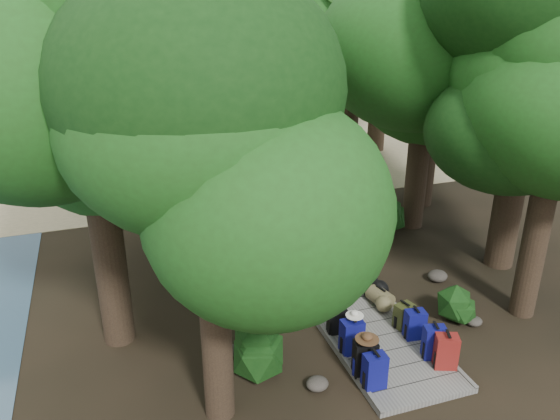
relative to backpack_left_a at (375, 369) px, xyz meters
name	(u,v)px	position (x,y,z in m)	size (l,w,h in m)	color
ground	(322,274)	(0.80, 4.35, -0.50)	(120.00, 120.00, 0.00)	black
sand_beach	(202,129)	(0.80, 20.35, -0.49)	(40.00, 22.00, 0.02)	tan
boardwalk	(308,255)	(0.80, 5.35, -0.44)	(2.00, 12.00, 0.12)	gray
backpack_left_a	(375,369)	(0.00, 0.00, 0.00)	(0.40, 0.28, 0.76)	#0F097A
backpack_left_b	(365,356)	(0.00, 0.38, 0.01)	(0.43, 0.30, 0.79)	black
backpack_left_c	(352,335)	(0.05, 1.06, 0.02)	(0.43, 0.31, 0.79)	#0F097A
backpack_left_d	(327,302)	(0.17, 2.56, -0.14)	(0.32, 0.23, 0.49)	#0F097A
backpack_right_a	(446,350)	(1.55, 0.08, 0.00)	(0.42, 0.30, 0.76)	maroon
backpack_right_b	(434,341)	(1.51, 0.41, -0.01)	(0.41, 0.29, 0.75)	#0F097A
backpack_right_c	(415,323)	(1.50, 1.09, -0.04)	(0.40, 0.28, 0.69)	#0F097A
backpack_right_d	(404,314)	(1.48, 1.49, -0.08)	(0.39, 0.28, 0.59)	#3B4219
duffel_right_khaki	(380,297)	(1.42, 2.43, -0.18)	(0.40, 0.60, 0.40)	brown
duffel_right_black	(369,283)	(1.45, 3.03, -0.15)	(0.46, 0.73, 0.46)	black
suitcase_on_boardwalk	(337,320)	(0.04, 1.74, -0.08)	(0.38, 0.21, 0.60)	black
lone_suitcase_on_sand	(251,168)	(1.18, 12.43, -0.19)	(0.37, 0.21, 0.58)	black
hat_brown	(367,336)	(0.00, 0.35, 0.47)	(0.44, 0.44, 0.13)	#51351E
hat_white	(355,313)	(0.12, 1.12, 0.47)	(0.36, 0.36, 0.12)	silver
kayak	(135,166)	(-3.01, 14.55, -0.33)	(0.66, 3.01, 0.30)	red
sun_lounger	(300,149)	(3.88, 14.22, -0.14)	(0.68, 2.09, 0.68)	silver
tree_right_a	(553,150)	(4.41, 1.27, 3.33)	(4.59, 4.59, 7.65)	black
tree_right_b	(532,64)	(5.48, 3.38, 4.70)	(5.82, 5.82, 10.39)	black
tree_right_c	(426,76)	(4.62, 6.31, 4.05)	(5.26, 5.26, 9.10)	black
tree_right_d	(437,30)	(5.83, 7.82, 5.12)	(6.13, 6.13, 11.24)	black
tree_right_e	(353,57)	(4.70, 11.16, 3.98)	(4.98, 4.98, 8.97)	black
tree_right_f	(384,23)	(7.46, 14.12, 4.92)	(6.07, 6.07, 10.84)	black
tree_left_a	(210,221)	(-2.77, 0.38, 3.15)	(4.39, 4.39, 7.31)	black
tree_left_b	(92,128)	(-4.29, 3.16, 4.02)	(5.02, 5.02, 9.03)	black
tree_left_c	(154,101)	(-2.75, 7.48, 3.59)	(4.70, 4.70, 8.18)	black
tree_back_a	(158,51)	(-1.19, 19.56, 3.55)	(4.68, 4.68, 8.10)	black
tree_back_b	(225,41)	(2.11, 19.98, 3.85)	(4.87, 4.87, 8.70)	black
tree_back_c	(301,28)	(5.87, 19.62, 4.40)	(5.44, 5.44, 9.80)	black
tree_back_d	(89,55)	(-4.22, 18.17, 3.63)	(4.95, 4.95, 8.25)	black
palm_right_a	(323,95)	(3.36, 10.63, 2.81)	(3.88, 3.88, 6.62)	#163A10
palm_right_b	(334,64)	(5.69, 14.99, 3.22)	(3.85, 3.85, 7.44)	#163A10
palm_right_c	(263,74)	(2.88, 16.29, 2.74)	(4.07, 4.07, 6.47)	#163A10
palm_left_a	(97,99)	(-4.15, 11.23, 3.02)	(4.43, 4.43, 7.05)	#163A10
rock_left_a	(317,384)	(-0.94, 0.39, -0.38)	(0.42, 0.38, 0.23)	#4C473F
rock_left_b	(232,350)	(-2.19, 1.89, -0.40)	(0.35, 0.32, 0.19)	#4C473F
rock_left_c	(275,276)	(-0.44, 4.45, -0.38)	(0.45, 0.40, 0.25)	#4C473F
rock_left_d	(217,233)	(-1.24, 7.50, -0.42)	(0.30, 0.27, 0.16)	#4C473F
rock_right_a	(474,321)	(3.08, 1.19, -0.40)	(0.36, 0.32, 0.20)	#4C473F
rock_right_b	(438,276)	(3.42, 3.11, -0.36)	(0.50, 0.45, 0.27)	#4C473F
rock_right_c	(345,235)	(2.31, 6.18, -0.42)	(0.29, 0.26, 0.16)	#4C473F
rock_right_d	(350,206)	(3.34, 8.04, -0.34)	(0.56, 0.51, 0.31)	#4C473F
shrub_left_a	(260,352)	(-1.81, 1.12, 0.01)	(1.13, 1.13, 1.02)	#1C4A16
shrub_left_b	(221,258)	(-1.59, 5.42, -0.15)	(0.77, 0.77, 0.69)	#1C4A16
shrub_left_c	(175,199)	(-2.19, 9.32, 0.09)	(1.31, 1.31, 1.18)	#1C4A16
shrub_right_a	(456,305)	(2.80, 1.49, -0.10)	(0.88, 0.88, 0.79)	#1C4A16
shrub_right_b	(385,216)	(3.48, 6.01, 0.10)	(1.33, 1.33, 1.20)	#1C4A16
shrub_right_c	(315,180)	(2.93, 10.09, -0.08)	(0.94, 0.94, 0.84)	#1C4A16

